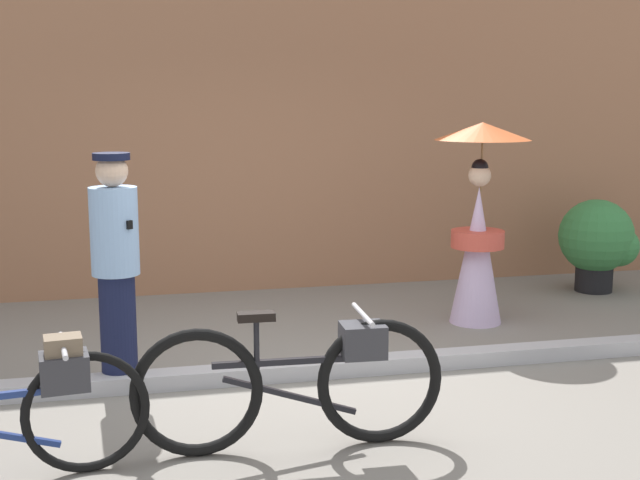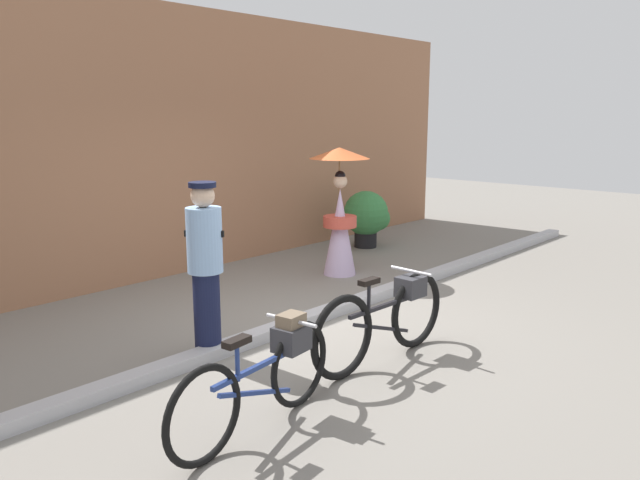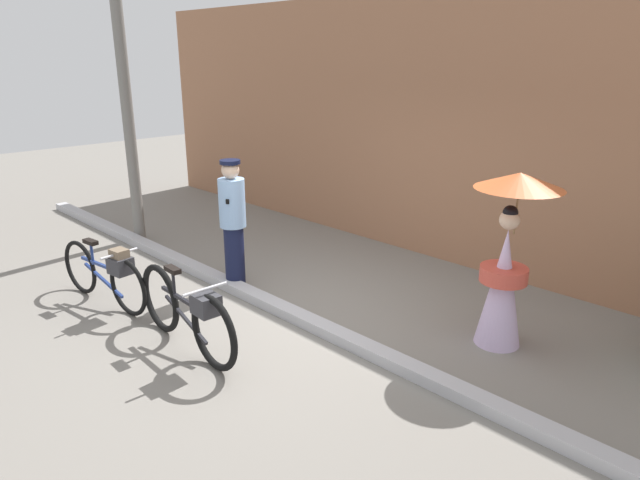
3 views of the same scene
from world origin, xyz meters
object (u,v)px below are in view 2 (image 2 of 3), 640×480
(bicycle_far_side, at_px, (264,374))
(person_officer, at_px, (205,264))
(bicycle_near_officer, at_px, (385,317))
(potted_plant_by_door, at_px, (367,216))
(person_with_parasol, at_px, (340,209))

(bicycle_far_side, height_order, person_officer, person_officer)
(bicycle_far_side, bearing_deg, bicycle_near_officer, 3.51)
(person_officer, xyz_separation_m, potted_plant_by_door, (5.03, 1.94, -0.35))
(bicycle_near_officer, xyz_separation_m, person_with_parasol, (2.20, 2.45, 0.54))
(potted_plant_by_door, bearing_deg, person_officer, -158.85)
(person_officer, bearing_deg, bicycle_far_side, -112.30)
(bicycle_near_officer, bearing_deg, person_with_parasol, 48.09)
(bicycle_near_officer, relative_size, person_officer, 1.10)
(bicycle_near_officer, height_order, person_officer, person_officer)
(bicycle_near_officer, height_order, potted_plant_by_door, potted_plant_by_door)
(bicycle_near_officer, height_order, bicycle_far_side, bicycle_near_officer)
(bicycle_near_officer, xyz_separation_m, bicycle_far_side, (-1.65, -0.10, 0.00))
(bicycle_near_officer, distance_m, person_with_parasol, 3.33)
(potted_plant_by_door, bearing_deg, bicycle_near_officer, -140.17)
(bicycle_far_side, relative_size, person_officer, 1.03)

